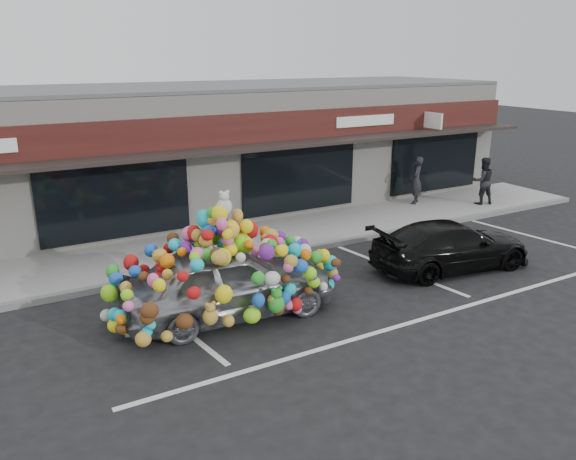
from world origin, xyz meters
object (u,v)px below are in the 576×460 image
toy_car (227,274)px  pedestrian_b (483,181)px  black_sedan (451,246)px  pedestrian_a (416,180)px

toy_car → pedestrian_b: bearing=-69.2°
pedestrian_b → black_sedan: bearing=54.6°
toy_car → pedestrian_b: toy_car is taller
black_sedan → pedestrian_a: bearing=-26.1°
toy_car → pedestrian_b: 12.03m
toy_car → pedestrian_a: size_ratio=2.87×
toy_car → pedestrian_a: (9.45, 4.78, 0.06)m
black_sedan → pedestrian_a: 6.11m
pedestrian_b → pedestrian_a: bearing=-11.8°
toy_car → pedestrian_a: 10.59m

